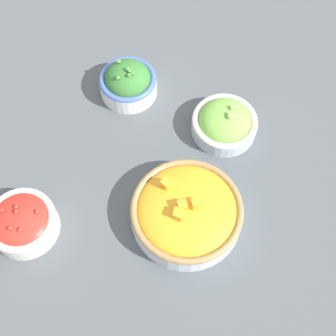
{
  "coord_description": "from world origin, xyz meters",
  "views": [
    {
      "loc": [
        -0.33,
        -0.2,
        0.75
      ],
      "look_at": [
        0.0,
        0.0,
        0.03
      ],
      "focal_mm": 50.0,
      "sensor_mm": 36.0,
      "label": 1
    }
  ],
  "objects_px": {
    "bowl_lettuce": "(225,123)",
    "bowl_broccoli": "(128,82)",
    "bowl_cherry_tomatoes": "(22,222)",
    "bowl_squash": "(187,212)"
  },
  "relations": [
    {
      "from": "bowl_broccoli",
      "to": "bowl_squash",
      "type": "bearing_deg",
      "value": -127.18
    },
    {
      "from": "bowl_cherry_tomatoes",
      "to": "bowl_squash",
      "type": "bearing_deg",
      "value": -55.19
    },
    {
      "from": "bowl_broccoli",
      "to": "bowl_cherry_tomatoes",
      "type": "bearing_deg",
      "value": -178.53
    },
    {
      "from": "bowl_lettuce",
      "to": "bowl_cherry_tomatoes",
      "type": "xyz_separation_m",
      "value": [
        -0.35,
        0.19,
        0.0
      ]
    },
    {
      "from": "bowl_lettuce",
      "to": "bowl_broccoli",
      "type": "relative_size",
      "value": 1.1
    },
    {
      "from": "bowl_squash",
      "to": "bowl_cherry_tomatoes",
      "type": "height_order",
      "value": "bowl_squash"
    },
    {
      "from": "bowl_squash",
      "to": "bowl_broccoli",
      "type": "xyz_separation_m",
      "value": [
        0.18,
        0.23,
        0.0
      ]
    },
    {
      "from": "bowl_squash",
      "to": "bowl_cherry_tomatoes",
      "type": "xyz_separation_m",
      "value": [
        -0.15,
        0.22,
        -0.0
      ]
    },
    {
      "from": "bowl_squash",
      "to": "bowl_lettuce",
      "type": "height_order",
      "value": "bowl_squash"
    },
    {
      "from": "bowl_lettuce",
      "to": "bowl_cherry_tomatoes",
      "type": "height_order",
      "value": "bowl_lettuce"
    }
  ]
}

